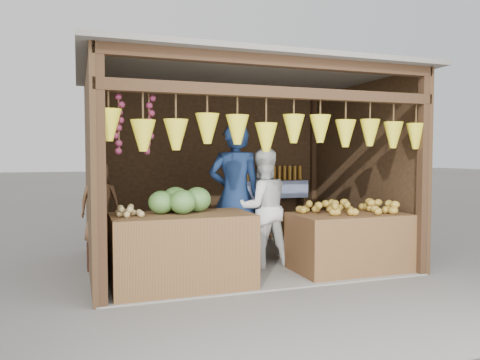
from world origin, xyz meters
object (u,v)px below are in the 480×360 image
Objects in this scene: counter_left at (182,251)px; vendor_seated at (100,203)px; counter_right at (349,242)px; woman_standing at (262,208)px; man_standing at (235,196)px.

counter_left is 1.43× the size of vendor_seated.
counter_right is (2.22, 0.05, -0.05)m from counter_left.
woman_standing reaches higher than vendor_seated.
counter_right is 1.33× the size of vendor_seated.
counter_right is 0.92× the size of woman_standing.
vendor_seated reaches higher than counter_left.
vendor_seated is (-2.07, 0.63, 0.08)m from woman_standing.
man_standing reaches higher than vendor_seated.
woman_standing is 1.46× the size of vendor_seated.
woman_standing is at bearing -175.00° from man_standing.
counter_right is 1.22m from woman_standing.
man_standing is (-1.33, 0.70, 0.59)m from counter_right.
vendor_seated is at bearing -17.60° from woman_standing.
man_standing is at bearing 152.19° from counter_right.
counter_left is 2.22m from counter_right.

